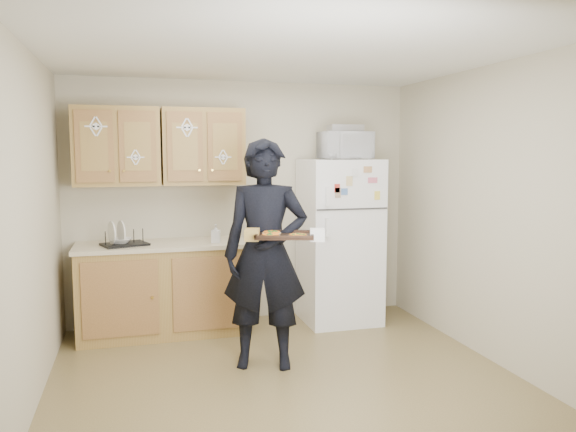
{
  "coord_description": "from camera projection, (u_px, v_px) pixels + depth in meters",
  "views": [
    {
      "loc": [
        -1.1,
        -4.01,
        1.76
      ],
      "look_at": [
        0.12,
        0.45,
        1.24
      ],
      "focal_mm": 35.0,
      "sensor_mm": 36.0,
      "label": 1
    }
  ],
  "objects": [
    {
      "name": "upper_cab_right",
      "position": [
        203.0,
        147.0,
        5.56
      ],
      "size": [
        0.8,
        0.33,
        0.75
      ],
      "primitive_type": "cube",
      "color": "olive",
      "rests_on": "wall_back"
    },
    {
      "name": "countertop",
      "position": [
        163.0,
        245.0,
        5.42
      ],
      "size": [
        1.64,
        0.64,
        0.04
      ],
      "primitive_type": "cube",
      "color": "beige",
      "rests_on": "base_cabinet"
    },
    {
      "name": "base_cabinet",
      "position": [
        164.0,
        290.0,
        5.47
      ],
      "size": [
        1.6,
        0.6,
        0.86
      ],
      "primitive_type": "cube",
      "color": "olive",
      "rests_on": "floor"
    },
    {
      "name": "pizza_back_left",
      "position": [
        272.0,
        232.0,
        4.38
      ],
      "size": [
        0.15,
        0.15,
        0.02
      ],
      "primitive_type": "cylinder",
      "color": "orange",
      "rests_on": "baking_tray"
    },
    {
      "name": "pizza_front_left",
      "position": [
        271.0,
        235.0,
        4.24
      ],
      "size": [
        0.15,
        0.15,
        0.02
      ],
      "primitive_type": "cylinder",
      "color": "orange",
      "rests_on": "baking_tray"
    },
    {
      "name": "wall_front",
      "position": [
        396.0,
        271.0,
        2.46
      ],
      "size": [
        3.6,
        0.04,
        2.5
      ],
      "primitive_type": "cube",
      "color": "#BBB298",
      "rests_on": "floor"
    },
    {
      "name": "person",
      "position": [
        265.0,
        254.0,
        4.58
      ],
      "size": [
        0.79,
        0.63,
        1.88
      ],
      "primitive_type": "imported",
      "rotation": [
        0.0,
        0.0,
        -0.29
      ],
      "color": "black",
      "rests_on": "floor"
    },
    {
      "name": "wall_right",
      "position": [
        496.0,
        215.0,
        4.66
      ],
      "size": [
        0.04,
        3.6,
        2.5
      ],
      "primitive_type": "cube",
      "color": "#BBB298",
      "rests_on": "floor"
    },
    {
      "name": "soap_bottle",
      "position": [
        216.0,
        234.0,
        5.42
      ],
      "size": [
        0.1,
        0.1,
        0.18
      ],
      "primitive_type": "imported",
      "rotation": [
        0.0,
        0.0,
        -0.28
      ],
      "color": "white",
      "rests_on": "countertop"
    },
    {
      "name": "pizza_front_right",
      "position": [
        298.0,
        235.0,
        4.23
      ],
      "size": [
        0.15,
        0.15,
        0.02
      ],
      "primitive_type": "cylinder",
      "color": "orange",
      "rests_on": "baking_tray"
    },
    {
      "name": "wall_left",
      "position": [
        26.0,
        231.0,
        3.71
      ],
      "size": [
        0.04,
        3.6,
        2.5
      ],
      "primitive_type": "cube",
      "color": "#BBB298",
      "rests_on": "floor"
    },
    {
      "name": "microwave",
      "position": [
        345.0,
        146.0,
        5.7
      ],
      "size": [
        0.52,
        0.36,
        0.28
      ],
      "primitive_type": "imported",
      "rotation": [
        0.0,
        0.0,
        0.03
      ],
      "color": "white",
      "rests_on": "refrigerator"
    },
    {
      "name": "upper_cab_left",
      "position": [
        117.0,
        147.0,
        5.34
      ],
      "size": [
        0.8,
        0.33,
        0.75
      ],
      "primitive_type": "cube",
      "color": "olive",
      "rests_on": "wall_back"
    },
    {
      "name": "baking_tray",
      "position": [
        285.0,
        236.0,
        4.31
      ],
      "size": [
        0.52,
        0.44,
        0.04
      ],
      "primitive_type": "cube",
      "rotation": [
        0.0,
        0.0,
        -0.29
      ],
      "color": "black",
      "rests_on": "person"
    },
    {
      "name": "bowl",
      "position": [
        121.0,
        241.0,
        5.26
      ],
      "size": [
        0.24,
        0.24,
        0.05
      ],
      "primitive_type": "imported",
      "rotation": [
        0.0,
        0.0,
        -0.24
      ],
      "color": "silver",
      "rests_on": "dish_rack"
    },
    {
      "name": "foil_pan",
      "position": [
        345.0,
        128.0,
        5.72
      ],
      "size": [
        0.35,
        0.26,
        0.07
      ],
      "primitive_type": "cube",
      "rotation": [
        0.0,
        0.0,
        -0.08
      ],
      "color": "#B3B3BA",
      "rests_on": "microwave"
    },
    {
      "name": "wall_back",
      "position": [
        243.0,
        202.0,
        5.91
      ],
      "size": [
        3.6,
        0.04,
        2.5
      ],
      "primitive_type": "cube",
      "color": "#BBB298",
      "rests_on": "floor"
    },
    {
      "name": "ceiling",
      "position": [
        288.0,
        51.0,
        4.05
      ],
      "size": [
        3.6,
        3.6,
        0.0
      ],
      "primitive_type": "plane",
      "color": "silver",
      "rests_on": "wall_back"
    },
    {
      "name": "dish_rack",
      "position": [
        125.0,
        237.0,
        5.27
      ],
      "size": [
        0.47,
        0.41,
        0.16
      ],
      "primitive_type": "cube",
      "rotation": [
        0.0,
        0.0,
        0.34
      ],
      "color": "black",
      "rests_on": "countertop"
    },
    {
      "name": "refrigerator",
      "position": [
        339.0,
        241.0,
        5.85
      ],
      "size": [
        0.75,
        0.7,
        1.7
      ],
      "primitive_type": "cube",
      "color": "white",
      "rests_on": "floor"
    },
    {
      "name": "floor",
      "position": [
        288.0,
        383.0,
        4.33
      ],
      "size": [
        3.6,
        3.6,
        0.0
      ],
      "primitive_type": "plane",
      "color": "brown",
      "rests_on": "ground"
    },
    {
      "name": "cereal_box",
      "position": [
        374.0,
        297.0,
        6.3
      ],
      "size": [
        0.2,
        0.07,
        0.32
      ],
      "primitive_type": "cube",
      "color": "gold",
      "rests_on": "floor"
    }
  ]
}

